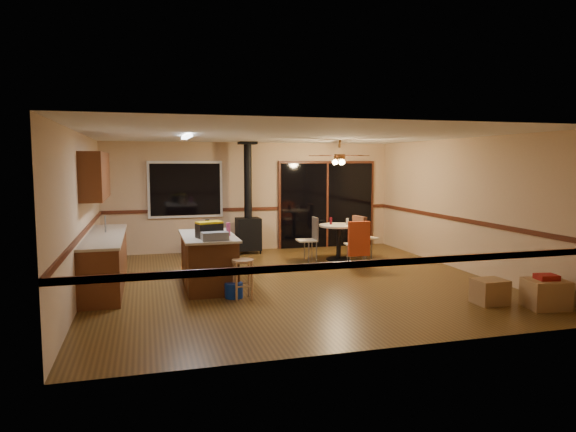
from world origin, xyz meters
name	(u,v)px	position (x,y,z in m)	size (l,w,h in m)	color
floor	(292,281)	(0.00, 0.00, 0.00)	(7.00, 7.00, 0.00)	#543917
ceiling	(293,135)	(0.00, 0.00, 2.60)	(7.00, 7.00, 0.00)	silver
wall_back	(252,197)	(0.00, 3.50, 1.30)	(7.00, 7.00, 0.00)	tan
wall_front	(380,237)	(0.00, -3.50, 1.30)	(7.00, 7.00, 0.00)	tan
wall_left	(81,215)	(-3.50, 0.00, 1.30)	(7.00, 7.00, 0.00)	tan
wall_right	(464,205)	(3.50, 0.00, 1.30)	(7.00, 7.00, 0.00)	tan
chair_rail	(293,226)	(0.00, 0.00, 1.00)	(7.00, 7.00, 0.08)	#4C2113
window	(185,189)	(-1.60, 3.45, 1.50)	(1.72, 0.10, 1.32)	black
sliding_door	(327,205)	(1.90, 3.45, 1.05)	(2.52, 0.10, 2.10)	black
lower_cabinets	(105,262)	(-3.20, 0.50, 0.43)	(0.60, 3.00, 0.86)	brown
countertop	(104,236)	(-3.20, 0.50, 0.88)	(0.64, 3.04, 0.04)	#BCAD92
upper_cabinets	(95,176)	(-3.33, 0.70, 1.90)	(0.35, 2.00, 0.80)	brown
kitchen_island	(208,261)	(-1.50, 0.00, 0.45)	(0.88, 1.68, 0.90)	#4C2713
wood_stove	(248,222)	(-0.20, 3.05, 0.73)	(0.55, 0.50, 2.52)	black
ceiling_fan	(340,158)	(1.53, 1.65, 2.21)	(0.24, 0.24, 0.55)	brown
fluorescent_strip	(187,137)	(-1.80, 0.30, 2.56)	(0.10, 1.20, 0.04)	white
toolbox_grey	(215,236)	(-1.47, -0.63, 0.96)	(0.42, 0.23, 0.13)	slate
toolbox_black	(209,230)	(-1.51, -0.30, 1.02)	(0.42, 0.22, 0.23)	black
toolbox_yellow_lid	(209,222)	(-1.51, -0.30, 1.15)	(0.42, 0.22, 0.03)	gold
box_on_island	(209,228)	(-1.45, 0.22, 0.99)	(0.20, 0.28, 0.18)	olive
bottle_dark	(207,227)	(-1.51, -0.03, 1.03)	(0.08, 0.08, 0.27)	black
bottle_pink	(228,229)	(-1.18, -0.20, 1.01)	(0.07, 0.07, 0.22)	#D84C8C
bottle_white	(205,226)	(-1.49, 0.60, 0.98)	(0.05, 0.05, 0.16)	white
bar_stool	(243,279)	(-1.08, -0.92, 0.31)	(0.34, 0.34, 0.62)	tan
blue_bucket	(234,290)	(-1.20, -0.83, 0.12)	(0.29, 0.29, 0.24)	#0C30AB
dining_table	(339,236)	(1.53, 1.65, 0.53)	(0.86, 0.86, 0.78)	black
glass_red	(331,221)	(1.38, 1.75, 0.86)	(0.06, 0.06, 0.16)	#590C14
glass_cream	(347,221)	(1.71, 1.60, 0.85)	(0.06, 0.06, 0.14)	beige
chair_left	(311,234)	(0.93, 1.75, 0.59)	(0.42, 0.41, 0.51)	#C2B590
chair_near	(359,239)	(1.61, 0.77, 0.60)	(0.46, 0.50, 0.70)	#C2B590
chair_right	(360,232)	(2.05, 1.67, 0.60)	(0.53, 0.49, 0.70)	#C2B590
box_under_window	(207,246)	(-1.16, 3.10, 0.20)	(0.51, 0.41, 0.41)	olive
box_corner_a	(546,294)	(3.10, -2.63, 0.21)	(0.56, 0.47, 0.42)	olive
box_corner_b	(490,292)	(2.47, -2.21, 0.19)	(0.46, 0.39, 0.37)	olive
box_small_red	(547,277)	(3.10, -2.63, 0.46)	(0.29, 0.24, 0.08)	maroon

